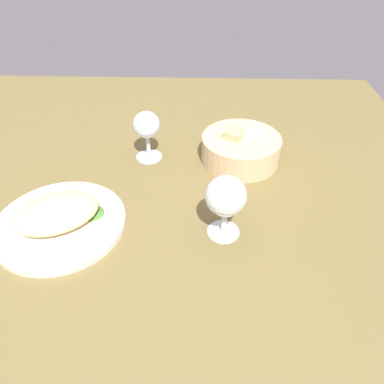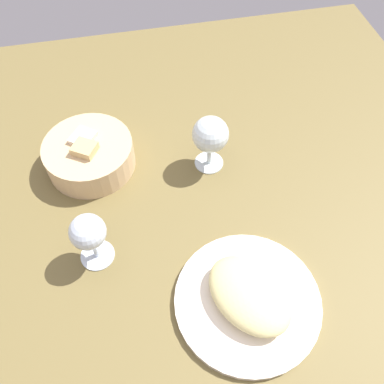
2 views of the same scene
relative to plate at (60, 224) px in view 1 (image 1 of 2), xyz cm
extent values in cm
cube|color=brown|center=(17.53, 8.46, -1.70)|extent=(140.00, 140.00, 2.00)
cylinder|color=#F0E3D1|center=(0.00, 0.00, 0.00)|extent=(26.32, 26.32, 1.40)
ellipsoid|color=beige|center=(0.00, 0.00, 3.04)|extent=(20.14, 18.22, 4.67)
cone|color=#477A32|center=(6.10, 2.54, 1.41)|extent=(4.94, 4.94, 1.41)
cylinder|color=#D5B281|center=(38.09, 25.19, 2.59)|extent=(19.43, 19.43, 6.58)
cube|color=beige|center=(39.98, 25.77, 4.38)|extent=(6.75, 6.64, 5.04)
cube|color=tan|center=(36.34, 25.51, 5.33)|extent=(6.05, 6.19, 4.67)
cylinder|color=silver|center=(33.02, -0.72, -0.40)|extent=(6.46, 6.46, 0.60)
cylinder|color=silver|center=(33.02, -0.72, 2.37)|extent=(1.00, 1.00, 4.94)
sphere|color=silver|center=(33.02, -0.72, 8.75)|extent=(7.83, 7.83, 7.83)
cylinder|color=silver|center=(14.96, 25.76, -0.40)|extent=(6.57, 6.57, 0.60)
cylinder|color=silver|center=(14.96, 25.76, 2.62)|extent=(1.00, 1.00, 5.44)
sphere|color=silver|center=(14.96, 25.76, 8.66)|extent=(6.65, 6.65, 6.65)
camera|label=1|loc=(28.38, -53.37, 52.26)|focal=34.65mm
camera|label=2|loc=(-22.81, 15.00, 70.45)|focal=37.65mm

